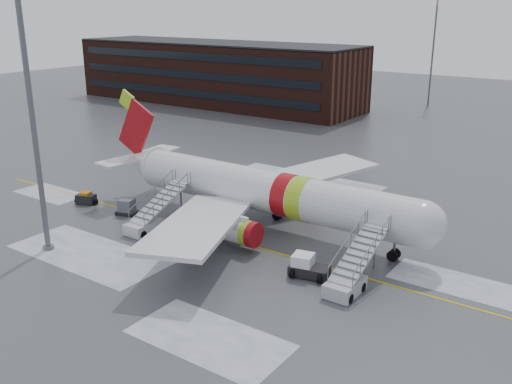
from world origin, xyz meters
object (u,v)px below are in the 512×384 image
Objects in this scene: airstair_aft at (150,219)px; baggage_tractor at (86,199)px; light_mast_near at (27,77)px; pushback_tug at (307,267)px; uld_container at (127,207)px; airliner at (260,191)px; airstair_fwd at (350,276)px.

airstair_aft is 10.60m from baggage_tractor.
light_mast_near is (6.58, -9.31, 13.62)m from baggage_tractor.
uld_container is (-21.01, 1.48, -0.03)m from pushback_tug.
uld_container is (-4.74, 1.64, -0.35)m from airstair_aft.
uld_container is 0.08× the size of light_mast_near.
pushback_tug is (8.68, -6.38, -2.67)m from airliner.
airstair_fwd reaches higher than pushback_tug.
pushback_tug is 0.12× the size of light_mast_near.
airliner is 13.53m from uld_container.
uld_container is at bearing 160.96° from airstair_aft.
airstair_fwd is 28.26m from light_mast_near.
airstair_fwd and airstair_aft have the same top height.
light_mast_near is (-23.76, -7.92, 13.09)m from airstair_fwd.
airstair_aft is at bearing 180.00° from airstair_fwd.
airstair_aft is 16.27m from pushback_tug.
airliner reaches higher than airstair_aft.
airliner is at bearing 51.50° from light_mast_near.
airliner reaches higher than airstair_fwd.
light_mast_near reaches higher than airstair_aft.
light_mast_near reaches higher than airliner.
airstair_aft is 3.01× the size of baggage_tractor.
baggage_tractor is (-18.07, -5.14, -2.88)m from airliner.
pushback_tug is at bearing 21.81° from light_mast_near.
airliner reaches higher than pushback_tug.
airliner reaches higher than baggage_tractor.
airstair_fwd is 2.39× the size of pushback_tug.
uld_container is 16.51m from light_mast_near.
pushback_tug is 1.26× the size of baggage_tractor.
airstair_aft is at bearing -139.24° from airliner.
uld_container is 5.76m from baggage_tractor.
airliner is 10.28m from airstair_aft.
baggage_tractor is 0.09× the size of light_mast_near.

